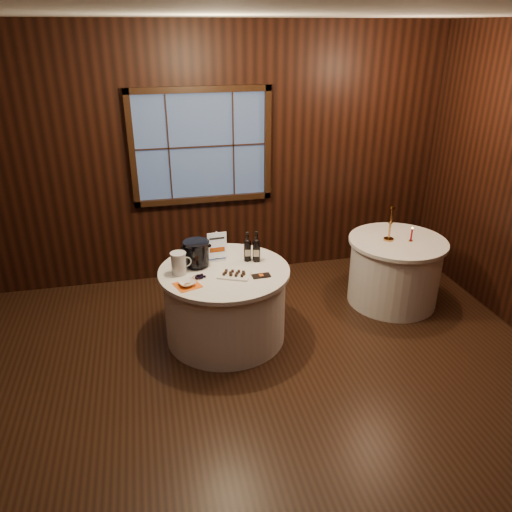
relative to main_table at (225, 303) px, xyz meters
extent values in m
plane|color=black|center=(0.00, -1.00, -0.39)|extent=(6.00, 6.00, 0.00)
cube|color=black|center=(0.00, 1.50, 1.11)|extent=(6.00, 0.02, 3.00)
cube|color=#3A4F7B|center=(0.00, 1.47, 1.26)|extent=(1.50, 0.01, 1.20)
cylinder|color=white|center=(0.00, 0.00, -0.02)|extent=(1.20, 1.20, 0.73)
cylinder|color=white|center=(0.00, 0.00, 0.36)|extent=(1.28, 1.28, 0.04)
cylinder|color=white|center=(2.00, 0.30, -0.02)|extent=(1.00, 1.00, 0.73)
cylinder|color=white|center=(2.00, 0.30, 0.36)|extent=(1.08, 1.08, 0.04)
cube|color=silver|center=(-0.03, 0.23, 0.39)|extent=(0.17, 0.10, 0.02)
cube|color=silver|center=(-0.03, 0.23, 0.55)|extent=(0.02, 0.02, 0.30)
cube|color=white|center=(-0.03, 0.22, 0.55)|extent=(0.19, 0.02, 0.28)
cylinder|color=black|center=(0.26, 0.15, 0.48)|extent=(0.07, 0.07, 0.20)
sphere|color=black|center=(0.26, 0.15, 0.58)|extent=(0.07, 0.07, 0.07)
cylinder|color=black|center=(0.26, 0.15, 0.63)|extent=(0.03, 0.03, 0.09)
cylinder|color=black|center=(0.26, 0.15, 0.68)|extent=(0.03, 0.03, 0.02)
cube|color=beige|center=(0.26, 0.11, 0.48)|extent=(0.05, 0.01, 0.07)
cylinder|color=black|center=(0.35, 0.11, 0.49)|extent=(0.08, 0.08, 0.21)
sphere|color=black|center=(0.35, 0.11, 0.59)|extent=(0.08, 0.08, 0.08)
cylinder|color=black|center=(0.35, 0.11, 0.64)|extent=(0.03, 0.03, 0.09)
cylinder|color=black|center=(0.35, 0.11, 0.69)|extent=(0.03, 0.03, 0.02)
cube|color=beige|center=(0.35, 0.07, 0.49)|extent=(0.05, 0.02, 0.07)
cylinder|color=black|center=(-0.25, 0.13, 0.40)|extent=(0.19, 0.19, 0.03)
cylinder|color=black|center=(-0.25, 0.13, 0.52)|extent=(0.24, 0.24, 0.21)
cylinder|color=black|center=(-0.25, 0.13, 0.63)|extent=(0.26, 0.26, 0.02)
cube|color=white|center=(0.07, -0.16, 0.39)|extent=(0.35, 0.30, 0.02)
cube|color=black|center=(0.32, -0.23, 0.39)|extent=(0.18, 0.09, 0.01)
cylinder|color=#382914|center=(-0.32, -0.13, 0.40)|extent=(0.07, 0.01, 0.03)
cylinder|color=silver|center=(-0.43, 0.00, 0.49)|extent=(0.14, 0.14, 0.21)
cylinder|color=silver|center=(-0.43, 0.00, 0.59)|extent=(0.15, 0.15, 0.01)
torus|color=silver|center=(-0.36, 0.00, 0.50)|extent=(0.11, 0.02, 0.11)
cube|color=orange|center=(-0.38, -0.25, 0.38)|extent=(0.28, 0.28, 0.00)
imported|color=white|center=(-0.38, -0.25, 0.40)|extent=(0.19, 0.19, 0.04)
cylinder|color=#B87F39|center=(1.89, 0.32, 0.39)|extent=(0.11, 0.11, 0.02)
cylinder|color=#B87F39|center=(1.89, 0.32, 0.58)|extent=(0.02, 0.02, 0.35)
cylinder|color=#B87F39|center=(1.89, 0.32, 0.76)|extent=(0.06, 0.06, 0.03)
cylinder|color=#B87F39|center=(2.11, 0.23, 0.39)|extent=(0.05, 0.05, 0.01)
cylinder|color=#A50C16|center=(2.11, 0.23, 0.46)|extent=(0.02, 0.02, 0.14)
sphere|color=#FFB23F|center=(2.11, 0.23, 0.54)|extent=(0.02, 0.02, 0.02)
camera|label=1|loc=(-0.66, -4.30, 2.54)|focal=35.00mm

